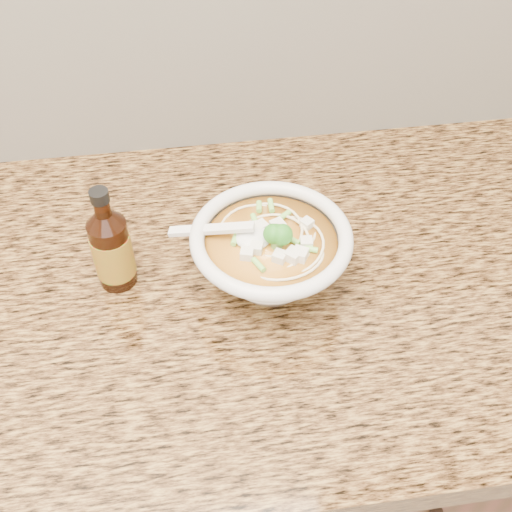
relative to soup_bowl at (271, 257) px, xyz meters
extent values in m
cube|color=#382110|center=(-0.35, 0.02, -0.52)|extent=(4.00, 0.65, 0.86)
cube|color=olive|center=(-0.35, 0.02, -0.07)|extent=(4.00, 0.68, 0.04)
cylinder|color=silver|center=(0.00, 0.00, -0.05)|extent=(0.09, 0.09, 0.01)
torus|color=silver|center=(0.00, 0.00, 0.04)|extent=(0.21, 0.21, 0.02)
torus|color=beige|center=(0.00, 0.02, 0.03)|extent=(0.11, 0.11, 0.00)
torus|color=beige|center=(0.02, 0.00, 0.03)|extent=(0.11, 0.11, 0.00)
torus|color=beige|center=(-0.01, 0.01, 0.03)|extent=(0.09, 0.09, 0.00)
torus|color=beige|center=(0.01, -0.01, 0.02)|extent=(0.07, 0.07, 0.00)
torus|color=beige|center=(-0.01, -0.02, 0.02)|extent=(0.10, 0.10, 0.00)
torus|color=beige|center=(-0.01, -0.01, 0.02)|extent=(0.12, 0.12, 0.00)
torus|color=beige|center=(-0.02, 0.01, 0.02)|extent=(0.14, 0.14, 0.00)
torus|color=beige|center=(-0.02, 0.00, 0.02)|extent=(0.06, 0.06, 0.00)
torus|color=beige|center=(0.01, 0.01, 0.02)|extent=(0.08, 0.08, 0.00)
torus|color=beige|center=(0.00, 0.00, 0.02)|extent=(0.11, 0.11, 0.00)
cube|color=silver|center=(0.03, 0.03, 0.03)|extent=(0.02, 0.02, 0.01)
cube|color=silver|center=(0.02, 0.03, 0.04)|extent=(0.02, 0.02, 0.02)
cube|color=silver|center=(-0.04, 0.00, 0.03)|extent=(0.02, 0.02, 0.02)
cube|color=silver|center=(0.04, -0.02, 0.04)|extent=(0.02, 0.02, 0.02)
cube|color=silver|center=(-0.01, 0.02, 0.04)|extent=(0.02, 0.02, 0.02)
cube|color=silver|center=(0.06, 0.00, 0.03)|extent=(0.02, 0.02, 0.02)
cube|color=silver|center=(-0.05, 0.01, 0.04)|extent=(0.02, 0.02, 0.02)
cube|color=silver|center=(0.02, -0.03, 0.03)|extent=(0.02, 0.02, 0.01)
cube|color=silver|center=(0.03, 0.02, 0.03)|extent=(0.02, 0.02, 0.02)
cube|color=silver|center=(0.02, 0.01, 0.03)|extent=(0.02, 0.02, 0.02)
ellipsoid|color=#196014|center=(0.01, -0.01, 0.05)|extent=(0.04, 0.04, 0.04)
cylinder|color=#81D351|center=(0.04, 0.00, 0.04)|extent=(0.02, 0.01, 0.01)
cylinder|color=#81D351|center=(-0.04, 0.04, 0.04)|extent=(0.02, 0.01, 0.01)
cylinder|color=#81D351|center=(0.02, 0.02, 0.04)|extent=(0.02, 0.01, 0.01)
cylinder|color=#81D351|center=(-0.01, 0.03, 0.04)|extent=(0.01, 0.02, 0.01)
cylinder|color=#81D351|center=(0.01, 0.05, 0.04)|extent=(0.02, 0.02, 0.01)
cylinder|color=#81D351|center=(-0.05, 0.05, 0.04)|extent=(0.02, 0.02, 0.01)
cylinder|color=#81D351|center=(-0.04, -0.05, 0.04)|extent=(0.02, 0.01, 0.01)
cylinder|color=#81D351|center=(-0.04, -0.03, 0.04)|extent=(0.02, 0.02, 0.01)
ellipsoid|color=silver|center=(-0.02, 0.01, 0.04)|extent=(0.05, 0.05, 0.02)
cube|color=silver|center=(-0.08, 0.02, 0.04)|extent=(0.11, 0.04, 0.03)
cylinder|color=#321406|center=(-0.21, 0.03, 0.00)|extent=(0.06, 0.06, 0.11)
cylinder|color=#321406|center=(-0.21, 0.03, 0.09)|extent=(0.03, 0.03, 0.02)
cylinder|color=black|center=(-0.21, 0.03, 0.10)|extent=(0.03, 0.03, 0.02)
cylinder|color=red|center=(-0.21, 0.03, 0.00)|extent=(0.07, 0.07, 0.07)
camera|label=1|loc=(-0.10, -0.57, 0.62)|focal=45.00mm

